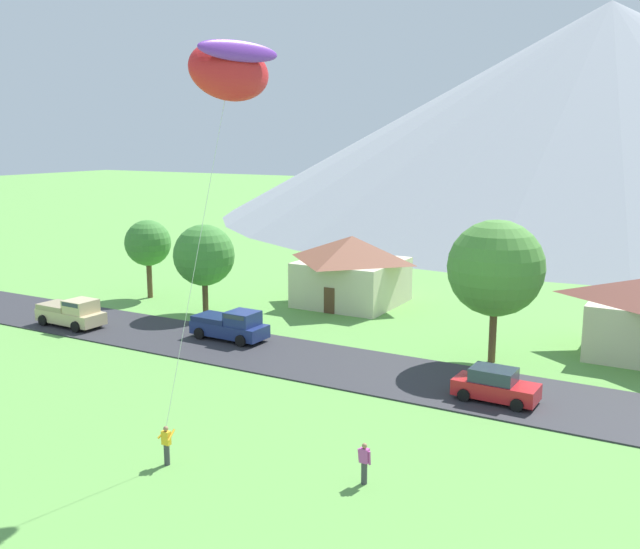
# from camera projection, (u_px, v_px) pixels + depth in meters

# --- Properties ---
(road_strip) EXTENTS (160.00, 7.13, 0.08)m
(road_strip) POSITION_uv_depth(u_px,v_px,m) (407.00, 377.00, 40.00)
(road_strip) COLOR #2D2D33
(road_strip) RESTS_ON ground
(mountain_far_east_ridge) EXTENTS (127.52, 127.52, 34.90)m
(mountain_far_east_ridge) POSITION_uv_depth(u_px,v_px,m) (604.00, 110.00, 119.60)
(mountain_far_east_ridge) COLOR #8E939E
(mountain_far_east_ridge) RESTS_ON ground
(mountain_far_west_ridge) EXTENTS (92.41, 92.41, 18.24)m
(mountain_far_west_ridge) POSITION_uv_depth(u_px,v_px,m) (552.00, 155.00, 156.52)
(mountain_far_west_ridge) COLOR gray
(mountain_far_west_ridge) RESTS_ON ground
(house_left_center) EXTENTS (7.94, 8.09, 5.50)m
(house_left_center) POSITION_uv_depth(u_px,v_px,m) (352.00, 269.00, 57.23)
(house_left_center) COLOR beige
(house_left_center) RESTS_ON ground
(tree_near_left) EXTENTS (4.62, 4.62, 6.80)m
(tree_near_left) POSITION_uv_depth(u_px,v_px,m) (204.00, 255.00, 53.76)
(tree_near_left) COLOR #4C3823
(tree_near_left) RESTS_ON ground
(tree_left_of_center) EXTENTS (3.79, 3.79, 6.51)m
(tree_left_of_center) POSITION_uv_depth(u_px,v_px,m) (148.00, 243.00, 59.07)
(tree_left_of_center) COLOR brown
(tree_left_of_center) RESTS_ON ground
(tree_center) EXTENTS (5.67, 5.67, 8.55)m
(tree_center) POSITION_uv_depth(u_px,v_px,m) (496.00, 268.00, 41.81)
(tree_center) COLOR brown
(tree_center) RESTS_ON ground
(parked_car_red_west_end) EXTENTS (4.25, 2.17, 1.68)m
(parked_car_red_west_end) POSITION_uv_depth(u_px,v_px,m) (495.00, 385.00, 36.29)
(parked_car_red_west_end) COLOR red
(parked_car_red_west_end) RESTS_ON road_strip
(pickup_truck_navy_west_side) EXTENTS (5.25, 2.42, 1.99)m
(pickup_truck_navy_west_side) POSITION_uv_depth(u_px,v_px,m) (231.00, 325.00, 47.17)
(pickup_truck_navy_west_side) COLOR navy
(pickup_truck_navy_west_side) RESTS_ON road_strip
(pickup_truck_sand_east_side) EXTENTS (5.26, 2.45, 1.99)m
(pickup_truck_sand_east_side) POSITION_uv_depth(u_px,v_px,m) (72.00, 312.00, 50.51)
(pickup_truck_sand_east_side) COLOR #C6B284
(pickup_truck_sand_east_side) RESTS_ON road_strip
(kite_flyer_with_kite) EXTENTS (2.69, 6.11, 17.22)m
(kite_flyer_with_kite) POSITION_uv_depth(u_px,v_px,m) (230.00, 72.00, 29.13)
(kite_flyer_with_kite) COLOR #3D3D42
(kite_flyer_with_kite) RESTS_ON ground
(watcher_person) EXTENTS (0.56, 0.24, 1.68)m
(watcher_person) POSITION_uv_depth(u_px,v_px,m) (364.00, 463.00, 27.71)
(watcher_person) COLOR #3D3D42
(watcher_person) RESTS_ON ground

